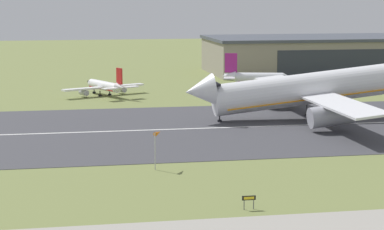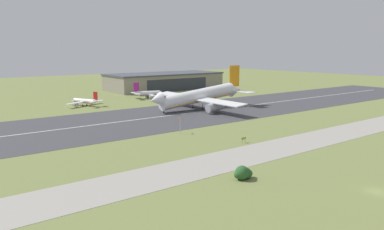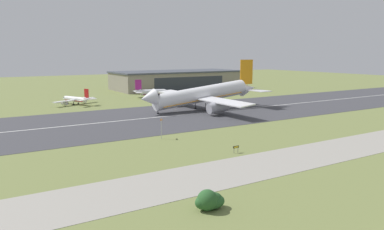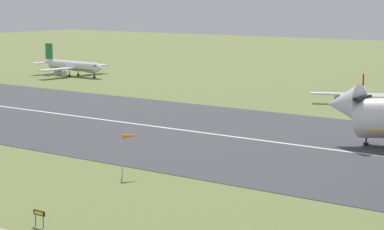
# 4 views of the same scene
# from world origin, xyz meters

# --- Properties ---
(ground_plane) EXTENTS (650.23, 650.23, 0.00)m
(ground_plane) POSITION_xyz_m (0.00, 47.80, 0.00)
(ground_plane) COLOR olive
(runway_strip) EXTENTS (410.23, 54.06, 0.06)m
(runway_strip) POSITION_xyz_m (0.00, 95.59, 0.03)
(runway_strip) COLOR #3D3D42
(runway_strip) RESTS_ON ground_plane
(runway_centreline) EXTENTS (369.20, 0.70, 0.01)m
(runway_centreline) POSITION_xyz_m (0.00, 95.59, 0.07)
(runway_centreline) COLOR silver
(runway_centreline) RESTS_ON runway_strip
(taxiway_road) EXTENTS (307.67, 14.52, 0.05)m
(taxiway_road) POSITION_xyz_m (0.00, 33.39, 0.03)
(taxiway_road) COLOR gray
(taxiway_road) RESTS_ON ground_plane
(hangar_building) EXTENTS (80.75, 33.43, 11.24)m
(hangar_building) POSITION_xyz_m (73.09, 187.78, 5.64)
(hangar_building) COLOR gray
(hangar_building) RESTS_ON ground_plane
(airplane_landing) EXTENTS (54.22, 58.70, 19.63)m
(airplane_landing) POSITION_xyz_m (36.21, 102.09, 5.99)
(airplane_landing) COLOR white
(airplane_landing) RESTS_ON ground_plane
(airplane_parked_west) EXTENTS (19.18, 17.43, 9.27)m
(airplane_parked_west) POSITION_xyz_m (37.42, 150.00, 2.69)
(airplane_parked_west) COLOR silver
(airplane_parked_west) RESTS_ON ground_plane
(airplane_parked_centre) EXTENTS (20.51, 17.99, 7.34)m
(airplane_parked_centre) POSITION_xyz_m (-2.56, 143.65, 2.35)
(airplane_parked_centre) COLOR white
(airplane_parked_centre) RESTS_ON ground_plane
(shrub_clump) EXTENTS (4.71, 3.04, 3.06)m
(shrub_clump) POSITION_xyz_m (-15.65, 20.97, 1.29)
(shrub_clump) COLOR #285628
(shrub_clump) RESTS_ON ground_plane
(windsock_pole) EXTENTS (1.54, 2.30, 5.34)m
(windsock_pole) POSITION_xyz_m (-0.40, 65.85, 4.76)
(windsock_pole) COLOR #B7B7BC
(windsock_pole) RESTS_ON ground_plane
(runway_sign) EXTENTS (1.60, 0.13, 1.62)m
(runway_sign) POSITION_xyz_m (7.00, 43.48, 1.22)
(runway_sign) COLOR #4C4C51
(runway_sign) RESTS_ON ground_plane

